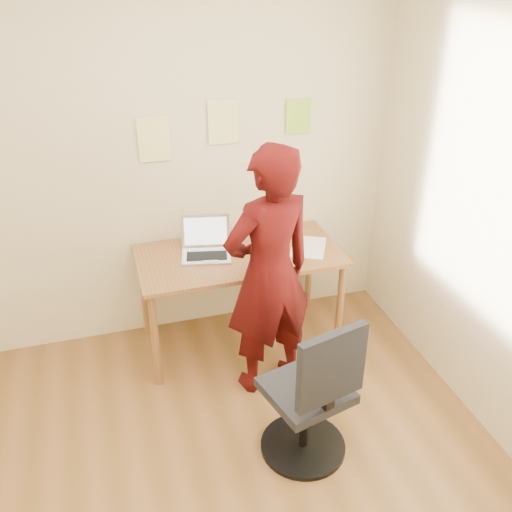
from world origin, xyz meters
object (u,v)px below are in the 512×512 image
object	(u,v)px
desk	(239,265)
phone	(283,261)
laptop	(206,247)
office_chair	(312,401)
person	(269,274)

from	to	relation	value
desk	phone	world-z (taller)	phone
laptop	desk	bearing A→B (deg)	-5.20
desk	laptop	world-z (taller)	laptop
phone	office_chair	world-z (taller)	office_chair
laptop	office_chair	world-z (taller)	laptop
phone	person	distance (m)	0.36
office_chair	desk	bearing A→B (deg)	80.47
phone	laptop	bearing A→B (deg)	143.69
desk	laptop	size ratio (longest dim) A/B	3.61
office_chair	person	xyz separation A→B (m)	(-0.03, 0.69, 0.42)
phone	person	world-z (taller)	person
desk	phone	distance (m)	0.33
desk	office_chair	distance (m)	1.19
desk	phone	size ratio (longest dim) A/B	9.72
office_chair	person	bearing A→B (deg)	78.55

